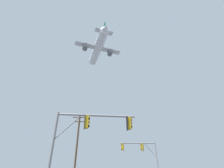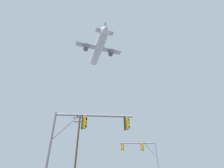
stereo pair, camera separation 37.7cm
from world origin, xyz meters
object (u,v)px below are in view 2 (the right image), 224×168
(signal_pole_far, at_px, (143,153))
(airplane, at_px, (99,48))
(utility_pole, at_px, (77,145))
(signal_pole_near, at_px, (82,132))

(signal_pole_far, relative_size, airplane, 0.26)
(signal_pole_far, xyz_separation_m, utility_pole, (-9.65, 1.16, 1.18))
(signal_pole_near, xyz_separation_m, signal_pole_far, (6.13, 12.65, -0.05))
(signal_pole_far, xyz_separation_m, airplane, (-9.74, 20.11, 37.57))
(airplane, bearing_deg, utility_pole, -89.73)
(signal_pole_near, distance_m, utility_pole, 14.29)
(signal_pole_near, bearing_deg, signal_pole_far, 64.14)
(utility_pole, xyz_separation_m, airplane, (-0.09, 18.95, 36.39))
(signal_pole_far, bearing_deg, signal_pole_near, -115.86)
(signal_pole_near, bearing_deg, airplane, 96.29)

